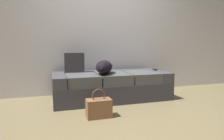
{
  "coord_description": "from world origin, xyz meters",
  "views": [
    {
      "loc": [
        -1.01,
        -2.27,
        0.92
      ],
      "look_at": [
        0.0,
        0.94,
        0.52
      ],
      "focal_mm": 31.87,
      "sensor_mm": 36.0,
      "label": 1
    }
  ],
  "objects": [
    {
      "name": "ground_plane",
      "position": [
        0.0,
        0.0,
        0.0
      ],
      "size": [
        10.0,
        10.0,
        0.0
      ],
      "primitive_type": "plane",
      "color": "olive"
    },
    {
      "name": "tv_remote",
      "position": [
        0.9,
        1.07,
        0.48
      ],
      "size": [
        0.07,
        0.16,
        0.02
      ],
      "primitive_type": "cube",
      "rotation": [
        0.0,
        0.0,
        -0.18
      ],
      "color": "black",
      "rests_on": "couch"
    },
    {
      "name": "couch",
      "position": [
        0.0,
        0.99,
        0.23
      ],
      "size": [
        1.97,
        0.86,
        0.47
      ],
      "color": "#393740",
      "rests_on": "ground"
    },
    {
      "name": "dog_dark",
      "position": [
        -0.16,
        0.88,
        0.58
      ],
      "size": [
        0.43,
        0.62,
        0.22
      ],
      "color": "black",
      "rests_on": "couch"
    },
    {
      "name": "back_wall",
      "position": [
        0.0,
        1.6,
        1.4
      ],
      "size": [
        6.4,
        0.1,
        2.8
      ],
      "primitive_type": "cube",
      "color": "silver",
      "rests_on": "ground"
    },
    {
      "name": "throw_pillow",
      "position": [
        -0.6,
        1.22,
        0.64
      ],
      "size": [
        0.35,
        0.14,
        0.34
      ],
      "primitive_type": "cube",
      "rotation": [
        0.0,
        0.0,
        -0.07
      ],
      "color": "#302B2D",
      "rests_on": "couch"
    },
    {
      "name": "handbag",
      "position": [
        -0.42,
        0.16,
        0.13
      ],
      "size": [
        0.32,
        0.18,
        0.38
      ],
      "color": "brown",
      "rests_on": "ground"
    }
  ]
}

